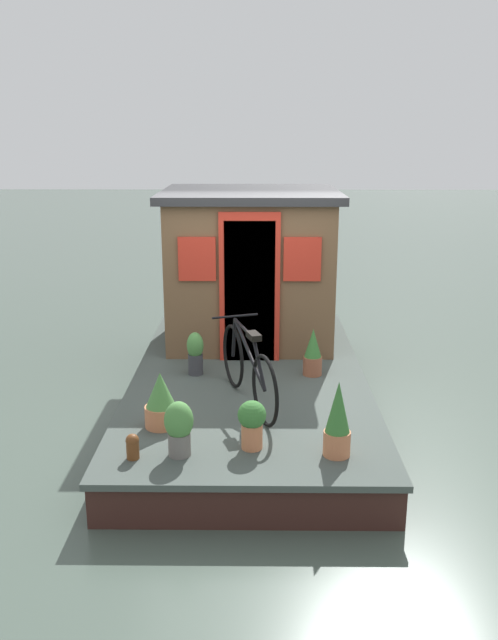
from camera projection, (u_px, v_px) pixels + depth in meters
The scene contains 11 objects.
ground_plane at pixel (249, 408), 7.72m from camera, with size 60.00×60.00×0.00m, color #47564C.
houseboat_deck at pixel (249, 391), 7.66m from camera, with size 5.01×2.64×0.44m.
houseboat_cabin at pixel (250, 265), 8.66m from camera, with size 2.04×2.26×1.97m.
bicycle at pixel (248, 369), 6.65m from camera, with size 1.65×0.67×0.83m.
potted_plant_ivy at pixel (338, 420), 5.60m from camera, with size 0.24×0.24×0.68m.
potted_plant_fern at pixel (179, 427), 5.61m from camera, with size 0.25×0.25×0.49m.
potted_plant_rosemary at pixel (313, 353), 7.49m from camera, with size 0.22×0.22×0.55m.
potted_plant_sage at pixel (252, 422), 5.74m from camera, with size 0.25×0.25×0.44m.
potted_plant_geranium at pixel (195, 353), 7.51m from camera, with size 0.19×0.19×0.50m.
potted_plant_thyme at pixel (161, 401), 6.17m from camera, with size 0.31×0.31×0.54m.
mooring_bollard at pixel (133, 446), 5.59m from camera, with size 0.12×0.12×0.23m.
Camera 1 is at (-7.13, -0.07, 3.13)m, focal length 36.97 mm.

